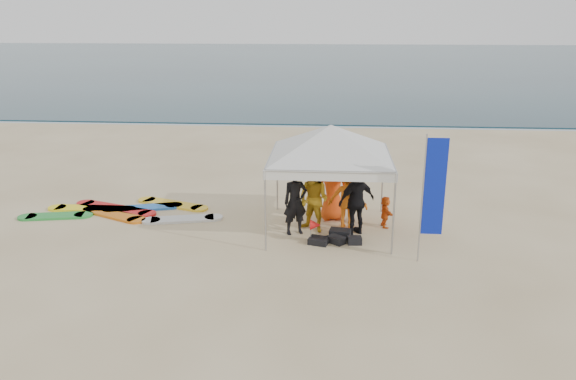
{
  "coord_description": "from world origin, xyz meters",
  "views": [
    {
      "loc": [
        0.87,
        -11.84,
        5.76
      ],
      "look_at": [
        -0.23,
        2.6,
        1.2
      ],
      "focal_mm": 35.0,
      "sensor_mm": 36.0,
      "label": 1
    }
  ],
  "objects_px": {
    "person_black_a": "(295,202)",
    "person_yellow": "(314,199)",
    "person_seated": "(385,212)",
    "surfboard_spread": "(125,211)",
    "canopy_tent": "(331,125)",
    "feather_flag": "(433,189)",
    "marker_pennant": "(315,225)",
    "person_orange_a": "(348,197)",
    "person_black_b": "(356,201)",
    "person_orange_b": "(332,188)"
  },
  "relations": [
    {
      "from": "feather_flag",
      "to": "surfboard_spread",
      "type": "xyz_separation_m",
      "value": [
        -8.6,
        2.93,
        -1.82
      ]
    },
    {
      "from": "person_orange_b",
      "to": "feather_flag",
      "type": "bearing_deg",
      "value": 113.28
    },
    {
      "from": "person_yellow",
      "to": "person_seated",
      "type": "bearing_deg",
      "value": 44.01
    },
    {
      "from": "person_yellow",
      "to": "person_black_b",
      "type": "xyz_separation_m",
      "value": [
        1.16,
        -0.14,
        0.02
      ]
    },
    {
      "from": "person_orange_b",
      "to": "feather_flag",
      "type": "distance_m",
      "value": 3.74
    },
    {
      "from": "person_seated",
      "to": "feather_flag",
      "type": "bearing_deg",
      "value": -168.19
    },
    {
      "from": "person_black_a",
      "to": "surfboard_spread",
      "type": "xyz_separation_m",
      "value": [
        -5.27,
        1.35,
        -0.88
      ]
    },
    {
      "from": "feather_flag",
      "to": "person_seated",
      "type": "bearing_deg",
      "value": 110.3
    },
    {
      "from": "person_orange_a",
      "to": "person_orange_b",
      "type": "height_order",
      "value": "person_orange_b"
    },
    {
      "from": "canopy_tent",
      "to": "surfboard_spread",
      "type": "relative_size",
      "value": 0.8
    },
    {
      "from": "person_black_a",
      "to": "feather_flag",
      "type": "height_order",
      "value": "feather_flag"
    },
    {
      "from": "person_orange_b",
      "to": "surfboard_spread",
      "type": "xyz_separation_m",
      "value": [
        -6.26,
        0.14,
        -0.92
      ]
    },
    {
      "from": "person_black_b",
      "to": "person_seated",
      "type": "distance_m",
      "value": 1.14
    },
    {
      "from": "feather_flag",
      "to": "marker_pennant",
      "type": "xyz_separation_m",
      "value": [
        -2.76,
        0.96,
        -1.36
      ]
    },
    {
      "from": "person_orange_b",
      "to": "feather_flag",
      "type": "relative_size",
      "value": 0.6
    },
    {
      "from": "person_orange_a",
      "to": "surfboard_spread",
      "type": "distance_m",
      "value": 6.78
    },
    {
      "from": "person_black_a",
      "to": "canopy_tent",
      "type": "bearing_deg",
      "value": -0.91
    },
    {
      "from": "person_orange_a",
      "to": "marker_pennant",
      "type": "height_order",
      "value": "person_orange_a"
    },
    {
      "from": "person_black_a",
      "to": "canopy_tent",
      "type": "relative_size",
      "value": 0.41
    },
    {
      "from": "person_black_b",
      "to": "marker_pennant",
      "type": "bearing_deg",
      "value": 2.21
    },
    {
      "from": "person_seated",
      "to": "surfboard_spread",
      "type": "distance_m",
      "value": 7.8
    },
    {
      "from": "person_seated",
      "to": "marker_pennant",
      "type": "height_order",
      "value": "person_seated"
    },
    {
      "from": "person_orange_a",
      "to": "feather_flag",
      "type": "distance_m",
      "value": 3.06
    },
    {
      "from": "person_orange_a",
      "to": "person_orange_b",
      "type": "distance_m",
      "value": 0.74
    },
    {
      "from": "canopy_tent",
      "to": "surfboard_spread",
      "type": "distance_m",
      "value": 6.9
    },
    {
      "from": "person_yellow",
      "to": "canopy_tent",
      "type": "distance_m",
      "value": 2.08
    },
    {
      "from": "person_orange_b",
      "to": "marker_pennant",
      "type": "height_order",
      "value": "person_orange_b"
    },
    {
      "from": "person_orange_b",
      "to": "person_yellow",
      "type": "bearing_deg",
      "value": 45.34
    },
    {
      "from": "person_seated",
      "to": "surfboard_spread",
      "type": "bearing_deg",
      "value": 76.64
    },
    {
      "from": "marker_pennant",
      "to": "person_seated",
      "type": "bearing_deg",
      "value": 34.2
    },
    {
      "from": "canopy_tent",
      "to": "surfboard_spread",
      "type": "bearing_deg",
      "value": 171.0
    },
    {
      "from": "person_black_a",
      "to": "surfboard_spread",
      "type": "relative_size",
      "value": 0.33
    },
    {
      "from": "feather_flag",
      "to": "person_black_b",
      "type": "bearing_deg",
      "value": 135.11
    },
    {
      "from": "person_orange_a",
      "to": "surfboard_spread",
      "type": "height_order",
      "value": "person_orange_a"
    },
    {
      "from": "canopy_tent",
      "to": "marker_pennant",
      "type": "height_order",
      "value": "canopy_tent"
    },
    {
      "from": "person_black_b",
      "to": "feather_flag",
      "type": "distance_m",
      "value": 2.55
    },
    {
      "from": "person_yellow",
      "to": "person_black_a",
      "type": "bearing_deg",
      "value": -122.29
    },
    {
      "from": "person_black_b",
      "to": "person_orange_b",
      "type": "xyz_separation_m",
      "value": [
        -0.65,
        1.11,
        0.01
      ]
    },
    {
      "from": "person_orange_b",
      "to": "surfboard_spread",
      "type": "bearing_deg",
      "value": -17.98
    },
    {
      "from": "person_orange_a",
      "to": "canopy_tent",
      "type": "distance_m",
      "value": 2.15
    },
    {
      "from": "feather_flag",
      "to": "surfboard_spread",
      "type": "relative_size",
      "value": 0.56
    },
    {
      "from": "person_black_a",
      "to": "person_yellow",
      "type": "height_order",
      "value": "person_yellow"
    },
    {
      "from": "person_black_a",
      "to": "marker_pennant",
      "type": "distance_m",
      "value": 0.94
    },
    {
      "from": "person_orange_a",
      "to": "feather_flag",
      "type": "bearing_deg",
      "value": 143.94
    },
    {
      "from": "person_orange_a",
      "to": "person_black_b",
      "type": "distance_m",
      "value": 0.56
    },
    {
      "from": "person_orange_a",
      "to": "person_seated",
      "type": "xyz_separation_m",
      "value": [
        1.07,
        0.08,
        -0.43
      ]
    },
    {
      "from": "canopy_tent",
      "to": "feather_flag",
      "type": "relative_size",
      "value": 1.42
    },
    {
      "from": "person_yellow",
      "to": "feather_flag",
      "type": "xyz_separation_m",
      "value": [
        2.84,
        -1.82,
        0.93
      ]
    },
    {
      "from": "feather_flag",
      "to": "person_yellow",
      "type": "bearing_deg",
      "value": 147.36
    },
    {
      "from": "feather_flag",
      "to": "marker_pennant",
      "type": "height_order",
      "value": "feather_flag"
    }
  ]
}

